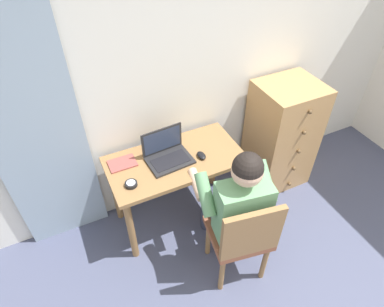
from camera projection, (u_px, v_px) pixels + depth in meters
name	position (u px, v px, depth m)	size (l,w,h in m)	color
wall_back	(192.00, 69.00, 2.59)	(4.80, 0.05, 2.50)	silver
curtain_panel	(33.00, 127.00, 2.23)	(0.63, 0.03, 2.27)	#8EA3B7
desk	(176.00, 170.00, 2.70)	(1.07, 0.56, 0.71)	olive
dresser	(281.00, 135.00, 3.13)	(0.54, 0.51, 1.06)	tan
chair	(243.00, 236.00, 2.35)	(0.48, 0.46, 0.88)	brown
person_seated	(235.00, 200.00, 2.35)	(0.59, 0.63, 1.20)	#33384C
laptop	(167.00, 153.00, 2.59)	(0.36, 0.28, 0.24)	#232326
computer_mouse	(201.00, 155.00, 2.63)	(0.06, 0.10, 0.03)	black
desk_clock	(131.00, 184.00, 2.40)	(0.09, 0.09, 0.03)	black
notebook_pad	(122.00, 163.00, 2.57)	(0.21, 0.15, 0.01)	#994742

